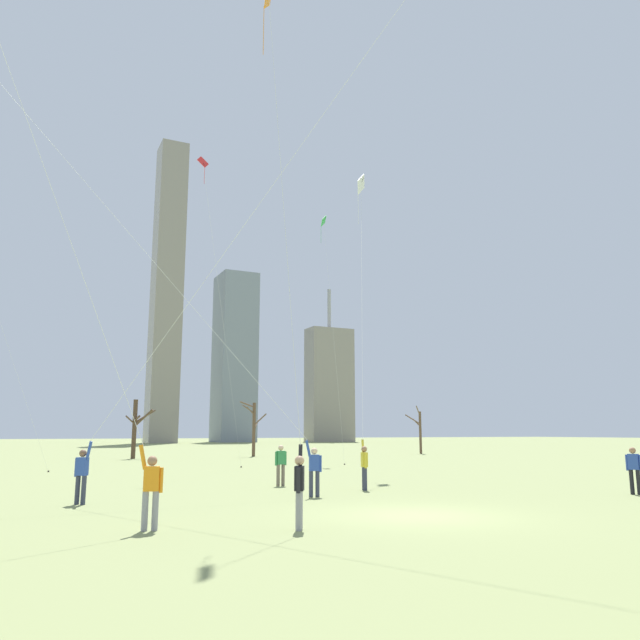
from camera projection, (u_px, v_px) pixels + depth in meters
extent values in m
plane|color=#848E56|center=(418.00, 516.00, 16.11)|extent=(400.00, 400.00, 0.00)
cylinder|color=#33384C|center=(365.00, 479.00, 23.04)|extent=(0.14, 0.14, 0.85)
cylinder|color=#33384C|center=(364.00, 478.00, 23.26)|extent=(0.14, 0.14, 0.85)
cube|color=yellow|center=(364.00, 460.00, 23.28)|extent=(0.29, 0.38, 0.54)
sphere|color=#9E7051|center=(364.00, 449.00, 23.35)|extent=(0.22, 0.22, 0.22)
cylinder|color=yellow|center=(366.00, 461.00, 23.07)|extent=(0.09, 0.09, 0.55)
cylinder|color=yellow|center=(363.00, 447.00, 23.56)|extent=(0.14, 0.22, 0.56)
cube|color=white|center=(361.00, 184.00, 37.47)|extent=(1.04, 1.04, 1.40)
cylinder|color=black|center=(361.00, 184.00, 37.47)|extent=(0.30, 0.18, 0.90)
cylinder|color=white|center=(358.00, 208.00, 37.21)|extent=(0.02, 0.02, 2.00)
cylinder|color=silver|center=(362.00, 283.00, 30.54)|extent=(5.65, 9.89, 15.13)
cylinder|color=#33384C|center=(317.00, 484.00, 20.82)|extent=(0.14, 0.14, 0.85)
cylinder|color=#33384C|center=(311.00, 484.00, 20.79)|extent=(0.14, 0.14, 0.85)
cube|color=#2D4CA5|center=(314.00, 463.00, 20.93)|extent=(0.38, 0.29, 0.54)
sphere|color=beige|center=(314.00, 451.00, 21.00)|extent=(0.22, 0.22, 0.22)
cylinder|color=#2D4CA5|center=(320.00, 464.00, 20.95)|extent=(0.09, 0.09, 0.55)
cylinder|color=#2D4CA5|center=(308.00, 449.00, 20.98)|extent=(0.22, 0.14, 0.56)
cylinder|color=silver|center=(128.00, 232.00, 22.67)|extent=(11.77, 6.27, 15.07)
cylinder|color=gray|center=(299.00, 511.00, 13.68)|extent=(0.14, 0.14, 0.85)
cylinder|color=gray|center=(300.00, 510.00, 13.90)|extent=(0.14, 0.14, 0.85)
cube|color=black|center=(299.00, 478.00, 13.92)|extent=(0.34, 0.39, 0.54)
sphere|color=tan|center=(299.00, 461.00, 13.99)|extent=(0.22, 0.22, 0.22)
cylinder|color=black|center=(298.00, 481.00, 13.70)|extent=(0.09, 0.09, 0.55)
cylinder|color=black|center=(300.00, 456.00, 14.21)|extent=(0.18, 0.22, 0.56)
cylinder|color=orange|center=(264.00, 30.00, 22.18)|extent=(0.02, 0.02, 1.95)
cylinder|color=silver|center=(281.00, 169.00, 18.37)|extent=(1.07, 5.55, 16.05)
cylinder|color=gray|center=(155.00, 511.00, 13.70)|extent=(0.14, 0.14, 0.85)
cylinder|color=gray|center=(145.00, 511.00, 13.66)|extent=(0.14, 0.14, 0.85)
cube|color=orange|center=(152.00, 479.00, 13.80)|extent=(0.38, 0.27, 0.54)
sphere|color=#9E7051|center=(152.00, 461.00, 13.87)|extent=(0.22, 0.22, 0.22)
cylinder|color=orange|center=(161.00, 480.00, 13.84)|extent=(0.09, 0.09, 0.55)
cylinder|color=orange|center=(143.00, 457.00, 13.84)|extent=(0.22, 0.13, 0.56)
cylinder|color=silver|center=(34.00, 139.00, 14.72)|extent=(5.56, 1.62, 14.37)
cylinder|color=#33384C|center=(77.00, 490.00, 18.61)|extent=(0.14, 0.14, 0.85)
cylinder|color=#33384C|center=(84.00, 490.00, 18.54)|extent=(0.14, 0.14, 0.85)
cube|color=#2D4CA5|center=(82.00, 466.00, 18.70)|extent=(0.39, 0.38, 0.54)
sphere|color=brown|center=(83.00, 453.00, 18.77)|extent=(0.22, 0.22, 0.22)
cylinder|color=#2D4CA5|center=(76.00, 467.00, 18.76)|extent=(0.09, 0.09, 0.55)
cylinder|color=#2D4CA5|center=(89.00, 451.00, 18.72)|extent=(0.21, 0.20, 0.56)
cylinder|color=silver|center=(283.00, 171.00, 19.43)|extent=(9.84, 6.56, 16.78)
cylinder|color=#726656|center=(278.00, 475.00, 24.91)|extent=(0.14, 0.14, 0.85)
cylinder|color=#726656|center=(283.00, 475.00, 25.02)|extent=(0.14, 0.14, 0.85)
cube|color=#338C4C|center=(281.00, 458.00, 25.09)|extent=(0.35, 0.22, 0.54)
sphere|color=beige|center=(281.00, 448.00, 25.16)|extent=(0.22, 0.22, 0.22)
cylinder|color=#338C4C|center=(276.00, 459.00, 24.98)|extent=(0.09, 0.09, 0.55)
cylinder|color=#338C4C|center=(285.00, 458.00, 25.18)|extent=(0.09, 0.09, 0.55)
cylinder|color=black|center=(632.00, 482.00, 21.57)|extent=(0.14, 0.14, 0.85)
cylinder|color=black|center=(639.00, 482.00, 21.43)|extent=(0.14, 0.14, 0.85)
cube|color=#2D4CA5|center=(633.00, 462.00, 21.62)|extent=(0.33, 0.39, 0.54)
sphere|color=#9E7051|center=(632.00, 450.00, 21.69)|extent=(0.22, 0.22, 0.22)
cylinder|color=#2D4CA5|center=(627.00, 463.00, 21.75)|extent=(0.09, 0.09, 0.55)
cylinder|color=#2D4CA5|center=(640.00, 463.00, 21.49)|extent=(0.09, 0.09, 0.55)
cylinder|color=#3F3833|center=(48.00, 471.00, 33.55)|extent=(0.10, 0.10, 0.08)
cube|color=red|center=(203.00, 162.00, 36.73)|extent=(0.79, 0.27, 0.77)
cylinder|color=black|center=(203.00, 162.00, 36.73)|extent=(0.17, 0.21, 0.49)
cylinder|color=red|center=(204.00, 175.00, 36.52)|extent=(0.02, 0.02, 1.13)
cylinder|color=silver|center=(222.00, 317.00, 37.28)|extent=(3.82, 3.05, 17.94)
cylinder|color=#3F3833|center=(241.00, 467.00, 37.83)|extent=(0.10, 0.10, 0.08)
cube|color=green|center=(324.00, 221.00, 50.16)|extent=(0.68, 0.90, 1.02)
cylinder|color=black|center=(324.00, 221.00, 50.16)|extent=(0.38, 0.10, 0.63)
cylinder|color=green|center=(321.00, 234.00, 49.91)|extent=(0.02, 0.02, 1.52)
cylinder|color=silver|center=(333.00, 330.00, 45.53)|extent=(1.36, 5.97, 19.01)
cylinder|color=#3F3833|center=(345.00, 464.00, 40.90)|extent=(0.10, 0.10, 0.08)
cylinder|color=brown|center=(420.00, 433.00, 61.94)|extent=(0.25, 0.25, 4.18)
cylinder|color=brown|center=(417.00, 423.00, 62.44)|extent=(0.36, 0.94, 0.82)
cylinder|color=brown|center=(413.00, 419.00, 62.62)|extent=(0.96, 1.51, 1.04)
cylinder|color=brown|center=(418.00, 411.00, 61.67)|extent=(1.16, 1.07, 0.97)
cylinder|color=#4C3828|center=(134.00, 429.00, 50.53)|extent=(0.36, 0.36, 4.79)
cylinder|color=#4C3828|center=(145.00, 416.00, 51.32)|extent=(1.82, 0.70, 1.17)
cylinder|color=#4C3828|center=(130.00, 420.00, 50.30)|extent=(0.91, 0.58, 0.73)
cylinder|color=#4C3828|center=(144.00, 418.00, 50.56)|extent=(1.43, 1.08, 1.48)
cylinder|color=#4C3828|center=(137.00, 418.00, 50.30)|extent=(0.38, 1.04, 0.49)
cylinder|color=brown|center=(254.00, 429.00, 55.40)|extent=(0.29, 0.29, 4.75)
cylinder|color=brown|center=(249.00, 409.00, 55.30)|extent=(1.29, 0.47, 0.74)
cylinder|color=brown|center=(260.00, 419.00, 55.64)|extent=(1.16, 0.45, 1.12)
cylinder|color=brown|center=(256.00, 426.00, 56.11)|extent=(0.88, 1.22, 1.08)
cylinder|color=brown|center=(250.00, 411.00, 55.35)|extent=(0.95, 0.49, 0.76)
cylinder|color=brown|center=(247.00, 404.00, 55.66)|extent=(1.34, 0.43, 0.61)
cube|color=gray|center=(167.00, 289.00, 125.28)|extent=(5.55, 6.46, 61.58)
cube|color=gray|center=(235.00, 357.00, 135.08)|extent=(7.89, 9.31, 36.62)
cube|color=gray|center=(329.00, 385.00, 138.11)|extent=(10.12, 5.29, 25.17)
cylinder|color=#99999E|center=(329.00, 309.00, 141.18)|extent=(0.80, 0.80, 9.27)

